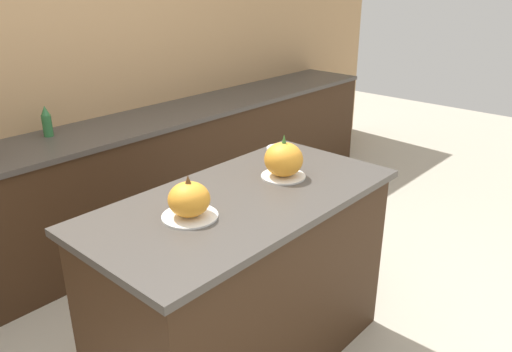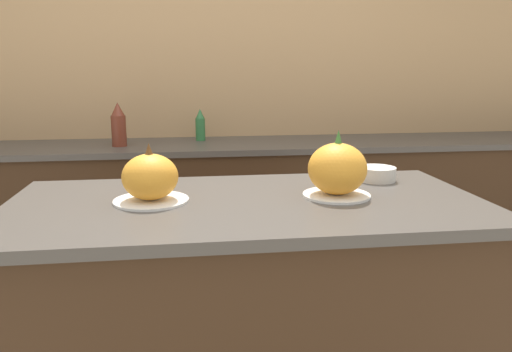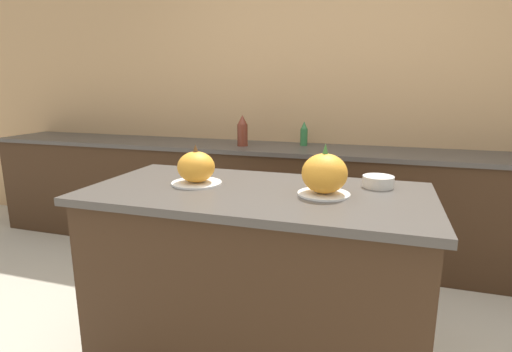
% 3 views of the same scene
% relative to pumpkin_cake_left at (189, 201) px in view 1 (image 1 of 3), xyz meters
% --- Properties ---
extents(wall_back, '(8.00, 0.06, 2.50)m').
position_rel_pumpkin_cake_left_xyz_m(wall_back, '(0.31, 1.82, 0.22)').
color(wall_back, tan).
rests_on(wall_back, ground_plane).
extents(kitchen_island, '(1.53, 0.76, 0.95)m').
position_rel_pumpkin_cake_left_xyz_m(kitchen_island, '(0.31, -0.02, -0.55)').
color(kitchen_island, '#382314').
rests_on(kitchen_island, ground_plane).
extents(back_counter, '(6.00, 0.60, 0.91)m').
position_rel_pumpkin_cake_left_xyz_m(back_counter, '(0.31, 1.49, -0.57)').
color(back_counter, '#382314').
rests_on(back_counter, ground_plane).
extents(pumpkin_cake_left, '(0.24, 0.24, 0.19)m').
position_rel_pumpkin_cake_left_xyz_m(pumpkin_cake_left, '(0.00, 0.00, 0.00)').
color(pumpkin_cake_left, white).
rests_on(pumpkin_cake_left, kitchen_island).
extents(pumpkin_cake_right, '(0.22, 0.22, 0.22)m').
position_rel_pumpkin_cake_left_xyz_m(pumpkin_cake_right, '(0.61, -0.01, 0.01)').
color(pumpkin_cake_right, white).
rests_on(pumpkin_cake_right, kitchen_island).
extents(bottle_short, '(0.06, 0.06, 0.20)m').
position_rel_pumpkin_cake_left_xyz_m(bottle_short, '(0.20, 1.62, -0.02)').
color(bottle_short, '#2D6B38').
rests_on(bottle_short, back_counter).
extents(mixing_bowl, '(0.14, 0.14, 0.05)m').
position_rel_pumpkin_cake_left_xyz_m(mixing_bowl, '(0.82, 0.19, -0.05)').
color(mixing_bowl, beige).
rests_on(mixing_bowl, kitchen_island).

